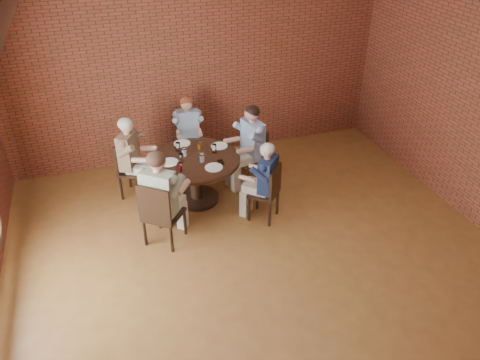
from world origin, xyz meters
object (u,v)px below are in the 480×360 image
object	(u,v)px
diner_b	(189,133)
smartphone	(221,162)
chair_d	(160,213)
diner_e	(264,182)
diner_d	(162,198)
chair_c	(129,166)
chair_e	(268,191)
dining_table	(196,171)
diner_c	(133,158)
diner_a	(249,146)
chair_b	(189,139)
chair_a	(254,154)

from	to	relation	value
diner_b	smartphone	size ratio (longest dim) A/B	8.35
chair_d	diner_e	size ratio (longest dim) A/B	0.79
chair_d	smartphone	world-z (taller)	chair_d
smartphone	diner_d	bearing A→B (deg)	-148.32
chair_c	chair_e	xyz separation A→B (m)	(1.83, -1.31, -0.02)
diner_b	dining_table	bearing A→B (deg)	-90.00
dining_table	diner_c	size ratio (longest dim) A/B	1.03
dining_table	diner_d	world-z (taller)	diner_d
dining_table	chair_c	size ratio (longest dim) A/B	1.46
chair_e	diner_e	size ratio (longest dim) A/B	0.71
dining_table	chair_d	xyz separation A→B (m)	(-0.71, -0.89, -0.00)
diner_c	smartphone	world-z (taller)	diner_c
smartphone	diner_b	bearing A→B (deg)	99.56
diner_a	chair_e	xyz separation A→B (m)	(-0.07, -1.03, -0.19)
diner_c	chair_b	bearing A→B (deg)	-28.35
chair_e	chair_d	bearing A→B (deg)	-44.31
chair_b	diner_c	world-z (taller)	diner_c
diner_e	diner_a	bearing A→B (deg)	-144.54
diner_c	smartphone	distance (m)	1.40
chair_b	smartphone	bearing A→B (deg)	-75.01
diner_c	smartphone	size ratio (longest dim) A/B	8.74
chair_b	chair_e	bearing A→B (deg)	-62.06
diner_c	chair_e	xyz separation A→B (m)	(1.75, -1.27, -0.18)
dining_table	chair_b	world-z (taller)	chair_b
diner_b	chair_d	world-z (taller)	diner_b
diner_b	chair_c	distance (m)	1.24
diner_a	chair_e	distance (m)	1.05
diner_a	smartphone	bearing A→B (deg)	-66.06
diner_d	chair_e	bearing A→B (deg)	-141.12
diner_c	chair_e	size ratio (longest dim) A/B	1.49
dining_table	chair_e	size ratio (longest dim) A/B	1.53
chair_a	chair_c	size ratio (longest dim) A/B	1.02
dining_table	diner_d	size ratio (longest dim) A/B	0.96
dining_table	smartphone	world-z (taller)	smartphone
diner_a	diner_b	xyz separation A→B (m)	(-0.80, 0.85, -0.05)
dining_table	diner_a	bearing A→B (deg)	13.29
diner_b	chair_c	xyz separation A→B (m)	(-1.09, -0.57, -0.13)
chair_a	chair_b	bearing A→B (deg)	-149.10
chair_b	diner_c	distance (m)	1.25
chair_c	chair_d	bearing A→B (deg)	-142.40
diner_b	diner_c	size ratio (longest dim) A/B	0.96
diner_a	diner_d	size ratio (longest dim) A/B	0.96
chair_a	chair_c	world-z (taller)	chair_a
chair_a	diner_e	world-z (taller)	diner_e
chair_d	chair_e	size ratio (longest dim) A/B	1.11
smartphone	chair_c	bearing A→B (deg)	151.23
diner_a	chair_d	size ratio (longest dim) A/B	1.39
diner_e	chair_a	bearing A→B (deg)	-149.27
diner_d	chair_e	size ratio (longest dim) A/B	1.59
dining_table	diner_a	xyz separation A→B (m)	(0.95, 0.22, 0.15)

